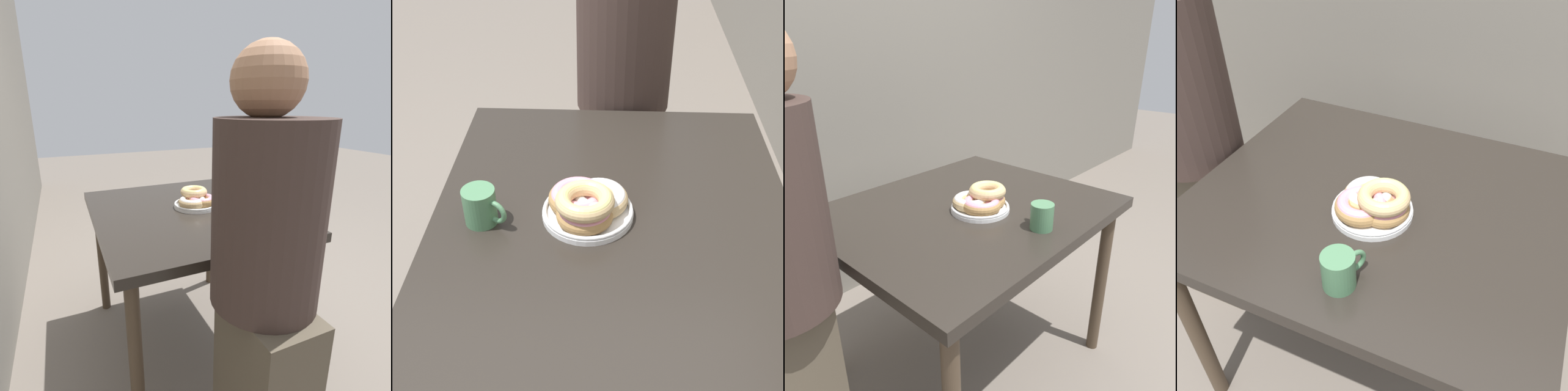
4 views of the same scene
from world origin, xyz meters
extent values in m
plane|color=#70665B|center=(0.00, 0.00, 0.00)|extent=(14.00, 14.00, 0.00)
cube|color=slate|center=(0.00, 1.12, 1.30)|extent=(8.00, 0.05, 2.60)
cube|color=#28231E|center=(0.00, 0.24, 0.73)|extent=(1.01, 0.85, 0.04)
cylinder|color=#473828|center=(0.45, -0.13, 0.36)|extent=(0.05, 0.05, 0.71)
cylinder|color=#473828|center=(-0.45, 0.61, 0.36)|extent=(0.05, 0.05, 0.71)
cylinder|color=#473828|center=(0.45, 0.61, 0.36)|extent=(0.05, 0.05, 0.71)
cylinder|color=white|center=(0.01, 0.18, 0.76)|extent=(0.21, 0.21, 0.01)
torus|color=white|center=(0.01, 0.18, 0.77)|extent=(0.21, 0.21, 0.01)
torus|color=#B2844C|center=(0.04, 0.17, 0.79)|extent=(0.18, 0.18, 0.04)
torus|color=pink|center=(0.04, 0.17, 0.79)|extent=(0.17, 0.17, 0.03)
torus|color=#D6B27A|center=(-0.01, 0.20, 0.79)|extent=(0.19, 0.19, 0.04)
torus|color=white|center=(-0.01, 0.20, 0.80)|extent=(0.18, 0.18, 0.03)
torus|color=#B2844C|center=(-0.01, 0.15, 0.79)|extent=(0.20, 0.20, 0.04)
torus|color=pink|center=(-0.01, 0.15, 0.80)|extent=(0.18, 0.18, 0.03)
torus|color=#D6B27A|center=(0.04, 0.17, 0.82)|extent=(0.14, 0.14, 0.04)
torus|color=#E0D17F|center=(0.04, 0.17, 0.83)|extent=(0.13, 0.13, 0.03)
cylinder|color=#4C7F56|center=(0.04, -0.07, 0.80)|extent=(0.08, 0.08, 0.09)
cylinder|color=#382114|center=(0.04, -0.07, 0.84)|extent=(0.06, 0.06, 0.00)
torus|color=#4C7F56|center=(0.06, -0.03, 0.80)|extent=(0.04, 0.06, 0.06)
camera|label=1|loc=(-1.31, 0.76, 1.24)|focal=28.00mm
camera|label=2|loc=(0.99, 0.22, 1.57)|focal=50.00mm
camera|label=3|loc=(-0.93, -0.67, 1.34)|focal=35.00mm
camera|label=4|loc=(0.35, -0.60, 1.52)|focal=40.00mm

